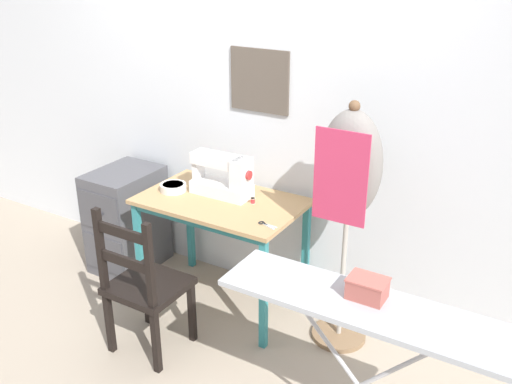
{
  "coord_description": "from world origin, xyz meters",
  "views": [
    {
      "loc": [
        1.81,
        -2.3,
        2.14
      ],
      "look_at": [
        0.27,
        0.27,
        0.85
      ],
      "focal_mm": 40.0,
      "sensor_mm": 36.0,
      "label": 1
    }
  ],
  "objects_px": {
    "fabric_bowl": "(173,187)",
    "filing_cabinet": "(127,219)",
    "wooden_chair": "(145,286)",
    "ironing_board": "(365,314)",
    "storage_box": "(367,288)",
    "sewing_machine": "(224,177)",
    "scissors": "(265,224)",
    "dress_form": "(349,177)",
    "thread_spool_near_machine": "(253,201)"
  },
  "relations": [
    {
      "from": "sewing_machine",
      "to": "fabric_bowl",
      "type": "distance_m",
      "value": 0.35
    },
    {
      "from": "thread_spool_near_machine",
      "to": "storage_box",
      "type": "distance_m",
      "value": 1.23
    },
    {
      "from": "sewing_machine",
      "to": "dress_form",
      "type": "height_order",
      "value": "dress_form"
    },
    {
      "from": "filing_cabinet",
      "to": "dress_form",
      "type": "distance_m",
      "value": 1.78
    },
    {
      "from": "ironing_board",
      "to": "storage_box",
      "type": "relative_size",
      "value": 7.68
    },
    {
      "from": "scissors",
      "to": "dress_form",
      "type": "xyz_separation_m",
      "value": [
        0.4,
        0.2,
        0.3
      ]
    },
    {
      "from": "fabric_bowl",
      "to": "dress_form",
      "type": "xyz_separation_m",
      "value": [
        1.13,
        0.08,
        0.28
      ]
    },
    {
      "from": "fabric_bowl",
      "to": "thread_spool_near_machine",
      "type": "distance_m",
      "value": 0.54
    },
    {
      "from": "filing_cabinet",
      "to": "ironing_board",
      "type": "xyz_separation_m",
      "value": [
        2.05,
        -0.77,
        0.41
      ]
    },
    {
      "from": "fabric_bowl",
      "to": "thread_spool_near_machine",
      "type": "xyz_separation_m",
      "value": [
        0.53,
        0.09,
        -0.01
      ]
    },
    {
      "from": "ironing_board",
      "to": "filing_cabinet",
      "type": "bearing_deg",
      "value": 159.43
    },
    {
      "from": "fabric_bowl",
      "to": "storage_box",
      "type": "relative_size",
      "value": 1.03
    },
    {
      "from": "sewing_machine",
      "to": "fabric_bowl",
      "type": "xyz_separation_m",
      "value": [
        -0.32,
        -0.11,
        -0.1
      ]
    },
    {
      "from": "fabric_bowl",
      "to": "filing_cabinet",
      "type": "distance_m",
      "value": 0.66
    },
    {
      "from": "ironing_board",
      "to": "storage_box",
      "type": "height_order",
      "value": "storage_box"
    },
    {
      "from": "sewing_machine",
      "to": "dress_form",
      "type": "relative_size",
      "value": 0.28
    },
    {
      "from": "scissors",
      "to": "filing_cabinet",
      "type": "bearing_deg",
      "value": 170.71
    },
    {
      "from": "sewing_machine",
      "to": "ironing_board",
      "type": "distance_m",
      "value": 1.45
    },
    {
      "from": "fabric_bowl",
      "to": "filing_cabinet",
      "type": "relative_size",
      "value": 0.23
    },
    {
      "from": "ironing_board",
      "to": "wooden_chair",
      "type": "bearing_deg",
      "value": 175.32
    },
    {
      "from": "fabric_bowl",
      "to": "thread_spool_near_machine",
      "type": "bearing_deg",
      "value": 9.74
    },
    {
      "from": "scissors",
      "to": "thread_spool_near_machine",
      "type": "relative_size",
      "value": 3.4
    },
    {
      "from": "wooden_chair",
      "to": "ironing_board",
      "type": "xyz_separation_m",
      "value": [
        1.3,
        -0.11,
        0.36
      ]
    },
    {
      "from": "thread_spool_near_machine",
      "to": "dress_form",
      "type": "distance_m",
      "value": 0.67
    },
    {
      "from": "storage_box",
      "to": "dress_form",
      "type": "bearing_deg",
      "value": 118.19
    },
    {
      "from": "ironing_board",
      "to": "dress_form",
      "type": "bearing_deg",
      "value": 117.74
    },
    {
      "from": "wooden_chair",
      "to": "filing_cabinet",
      "type": "xyz_separation_m",
      "value": [
        -0.75,
        0.66,
        -0.05
      ]
    },
    {
      "from": "fabric_bowl",
      "to": "scissors",
      "type": "xyz_separation_m",
      "value": [
        0.73,
        -0.12,
        -0.02
      ]
    },
    {
      "from": "fabric_bowl",
      "to": "wooden_chair",
      "type": "relative_size",
      "value": 0.18
    },
    {
      "from": "fabric_bowl",
      "to": "dress_form",
      "type": "bearing_deg",
      "value": 4.12
    },
    {
      "from": "sewing_machine",
      "to": "storage_box",
      "type": "distance_m",
      "value": 1.41
    },
    {
      "from": "filing_cabinet",
      "to": "dress_form",
      "type": "bearing_deg",
      "value": -0.27
    },
    {
      "from": "sewing_machine",
      "to": "fabric_bowl",
      "type": "height_order",
      "value": "sewing_machine"
    },
    {
      "from": "wooden_chair",
      "to": "storage_box",
      "type": "xyz_separation_m",
      "value": [
        1.29,
        -0.06,
        0.45
      ]
    },
    {
      "from": "scissors",
      "to": "ironing_board",
      "type": "height_order",
      "value": "ironing_board"
    },
    {
      "from": "wooden_chair",
      "to": "ironing_board",
      "type": "relative_size",
      "value": 0.73
    },
    {
      "from": "sewing_machine",
      "to": "storage_box",
      "type": "relative_size",
      "value": 2.48
    },
    {
      "from": "storage_box",
      "to": "sewing_machine",
      "type": "bearing_deg",
      "value": 148.31
    },
    {
      "from": "dress_form",
      "to": "wooden_chair",
      "type": "bearing_deg",
      "value": -143.98
    },
    {
      "from": "ironing_board",
      "to": "scissors",
      "type": "bearing_deg",
      "value": 144.79
    },
    {
      "from": "scissors",
      "to": "filing_cabinet",
      "type": "distance_m",
      "value": 1.32
    },
    {
      "from": "wooden_chair",
      "to": "dress_form",
      "type": "distance_m",
      "value": 1.27
    },
    {
      "from": "fabric_bowl",
      "to": "scissors",
      "type": "relative_size",
      "value": 1.37
    },
    {
      "from": "sewing_machine",
      "to": "fabric_bowl",
      "type": "bearing_deg",
      "value": -161.59
    },
    {
      "from": "fabric_bowl",
      "to": "dress_form",
      "type": "distance_m",
      "value": 1.17
    },
    {
      "from": "wooden_chair",
      "to": "dress_form",
      "type": "relative_size",
      "value": 0.63
    },
    {
      "from": "fabric_bowl",
      "to": "thread_spool_near_machine",
      "type": "height_order",
      "value": "fabric_bowl"
    },
    {
      "from": "sewing_machine",
      "to": "scissors",
      "type": "height_order",
      "value": "sewing_machine"
    },
    {
      "from": "wooden_chair",
      "to": "sewing_machine",
      "type": "bearing_deg",
      "value": 82.83
    },
    {
      "from": "wooden_chair",
      "to": "thread_spool_near_machine",
      "type": "bearing_deg",
      "value": 65.78
    }
  ]
}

